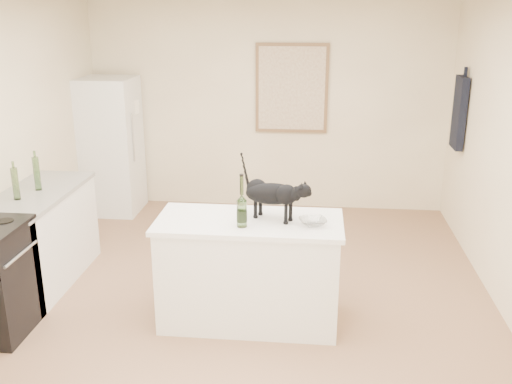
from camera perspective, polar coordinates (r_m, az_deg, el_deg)
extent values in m
plane|color=#8F674C|center=(5.22, -1.50, -11.20)|extent=(5.50, 5.50, 0.00)
plane|color=#FCEEC3|center=(7.40, 1.16, 8.29)|extent=(4.50, 0.00, 4.50)
plane|color=#FCEEC3|center=(2.25, -11.11, -16.12)|extent=(4.50, 0.00, 4.50)
cube|color=white|center=(4.83, -0.66, -7.97)|extent=(1.44, 0.67, 0.86)
cube|color=white|center=(4.66, -0.68, -2.98)|extent=(1.50, 0.70, 0.04)
cube|color=white|center=(5.85, -20.51, -4.43)|extent=(0.60, 1.40, 0.86)
cube|color=gray|center=(5.70, -21.00, -0.24)|extent=(0.62, 1.44, 0.04)
cube|color=white|center=(7.52, -14.15, 4.41)|extent=(0.68, 0.68, 1.70)
cube|color=brown|center=(7.31, 3.53, 10.13)|extent=(0.90, 0.03, 1.10)
cube|color=beige|center=(7.29, 3.52, 10.11)|extent=(0.82, 0.00, 1.02)
cube|color=black|center=(6.85, 19.37, 7.36)|extent=(0.08, 0.34, 0.80)
cylinder|color=#335A24|center=(4.45, -1.41, -1.18)|extent=(0.10, 0.10, 0.37)
imported|color=silver|center=(4.55, 5.60, -2.95)|extent=(0.27, 0.27, 0.05)
cube|color=white|center=(7.36, -11.75, 8.17)|extent=(0.05, 0.13, 0.18)
cylinder|color=#2B511C|center=(5.51, -22.58, 0.74)|extent=(0.06, 0.06, 0.29)
cylinder|color=#22541C|center=(5.72, -20.76, 1.69)|extent=(0.06, 0.06, 0.31)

